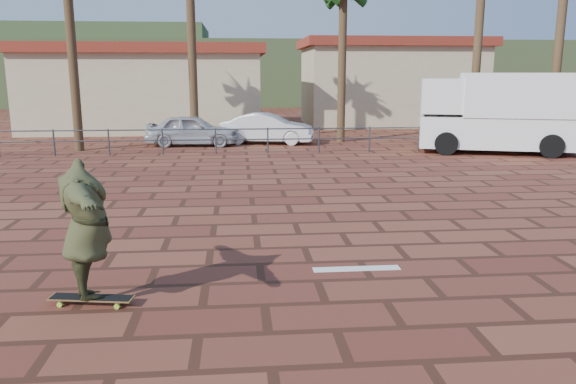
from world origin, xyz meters
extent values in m
plane|color=brown|center=(0.00, 0.00, 0.00)|extent=(120.00, 120.00, 0.00)
cube|color=white|center=(0.70, -1.20, 0.00)|extent=(1.40, 0.22, 0.01)
cylinder|color=#47494F|center=(-8.00, 12.00, 0.50)|extent=(0.06, 0.06, 1.00)
cylinder|color=#47494F|center=(-6.00, 12.00, 0.50)|extent=(0.06, 0.06, 1.00)
cylinder|color=#47494F|center=(-4.00, 12.00, 0.50)|extent=(0.06, 0.06, 1.00)
cylinder|color=#47494F|center=(-2.00, 12.00, 0.50)|extent=(0.06, 0.06, 1.00)
cylinder|color=#47494F|center=(0.00, 12.00, 0.50)|extent=(0.06, 0.06, 1.00)
cylinder|color=#47494F|center=(2.00, 12.00, 0.50)|extent=(0.06, 0.06, 1.00)
cylinder|color=#47494F|center=(4.00, 12.00, 0.50)|extent=(0.06, 0.06, 1.00)
cylinder|color=#47494F|center=(6.00, 12.00, 0.50)|extent=(0.06, 0.06, 1.00)
cylinder|color=#47494F|center=(8.00, 12.00, 0.50)|extent=(0.06, 0.06, 1.00)
cylinder|color=#47494F|center=(10.00, 12.00, 0.50)|extent=(0.06, 0.06, 1.00)
cylinder|color=#47494F|center=(12.00, 12.00, 0.50)|extent=(0.06, 0.06, 1.00)
cylinder|color=#47494F|center=(0.00, 12.00, 0.95)|extent=(24.00, 0.05, 0.05)
cylinder|color=#47494F|center=(0.00, 12.00, 0.55)|extent=(24.00, 0.05, 0.05)
cylinder|color=brown|center=(-7.50, 13.50, 3.50)|extent=(0.36, 0.36, 7.00)
cylinder|color=brown|center=(-3.00, 15.00, 4.10)|extent=(0.36, 0.36, 8.20)
cylinder|color=brown|center=(3.50, 15.50, 3.25)|extent=(0.36, 0.36, 6.50)
cylinder|color=brown|center=(9.00, 14.00, 3.90)|extent=(0.36, 0.36, 7.80)
cylinder|color=brown|center=(12.00, 13.00, 4.40)|extent=(0.36, 0.36, 8.80)
cube|color=beige|center=(-6.00, 22.00, 2.00)|extent=(12.00, 7.00, 4.00)
cube|color=maroon|center=(-6.00, 22.00, 4.25)|extent=(12.60, 7.60, 0.50)
cube|color=beige|center=(8.00, 24.00, 2.25)|extent=(10.00, 6.00, 4.50)
cube|color=maroon|center=(8.00, 24.00, 4.75)|extent=(10.60, 6.60, 0.50)
cube|color=#384C28|center=(0.00, 50.00, 3.00)|extent=(70.00, 18.00, 6.00)
cube|color=#384C28|center=(-22.00, 56.00, 4.00)|extent=(35.00, 14.00, 8.00)
cube|color=olive|center=(-3.16, -2.27, 0.10)|extent=(1.16, 0.43, 0.02)
cube|color=black|center=(-3.16, -2.27, 0.11)|extent=(1.12, 0.41, 0.00)
cube|color=silver|center=(-3.55, -2.21, 0.07)|extent=(0.09, 0.19, 0.03)
cube|color=silver|center=(-2.77, -2.34, 0.07)|extent=(0.09, 0.19, 0.03)
cylinder|color=#A7E530|center=(-3.57, -2.32, 0.04)|extent=(0.08, 0.04, 0.07)
cylinder|color=#A7E530|center=(-3.53, -2.09, 0.04)|extent=(0.08, 0.04, 0.07)
cylinder|color=#A7E530|center=(-2.79, -2.45, 0.04)|extent=(0.08, 0.04, 0.07)
cylinder|color=#A7E530|center=(-2.75, -2.22, 0.04)|extent=(0.08, 0.04, 0.07)
imported|color=#3B3E21|center=(-3.16, -2.27, 1.06)|extent=(1.52, 2.38, 1.89)
cube|color=white|center=(8.95, 11.50, 0.82)|extent=(6.36, 4.06, 1.20)
cube|color=white|center=(9.68, 11.27, 2.24)|extent=(4.93, 3.71, 1.64)
cube|color=white|center=(6.96, 12.12, 2.19)|extent=(2.39, 2.82, 1.31)
cube|color=black|center=(6.28, 12.33, 1.70)|extent=(0.62, 1.79, 0.71)
cylinder|color=black|center=(6.73, 10.99, 0.44)|extent=(0.93, 0.55, 0.88)
cylinder|color=black|center=(7.41, 13.18, 0.44)|extent=(0.93, 0.55, 0.88)
cylinder|color=black|center=(10.28, 9.88, 0.44)|extent=(0.93, 0.55, 0.88)
cylinder|color=black|center=(10.96, 12.08, 0.44)|extent=(0.93, 0.55, 0.88)
imported|color=#BABEC2|center=(-3.09, 14.68, 0.66)|extent=(4.00, 1.86, 1.33)
imported|color=white|center=(0.16, 15.10, 0.66)|extent=(4.22, 2.23, 1.32)
cylinder|color=gray|center=(11.78, 12.00, 1.09)|extent=(0.06, 0.06, 2.19)
cube|color=#193FB2|center=(11.78, 12.00, 1.99)|extent=(0.44, 0.14, 0.45)
camera|label=1|loc=(-1.15, -9.57, 3.07)|focal=35.00mm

